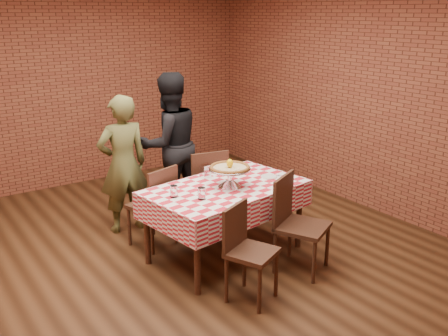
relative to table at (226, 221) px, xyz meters
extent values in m
plane|color=black|center=(-0.48, 0.13, -0.38)|extent=(6.00, 6.00, 0.00)
plane|color=brown|center=(-0.48, 3.13, 1.08)|extent=(5.50, 0.00, 5.50)
cube|color=#42271A|center=(0.00, 0.00, 0.00)|extent=(1.67, 1.14, 0.75)
cylinder|color=#CCBD8D|center=(0.03, -0.03, 0.58)|extent=(0.42, 0.42, 0.03)
ellipsoid|color=yellow|center=(0.03, -0.03, 0.62)|extent=(0.07, 0.07, 0.09)
cylinder|color=white|center=(-0.39, -0.17, 0.44)|extent=(0.08, 0.08, 0.11)
cylinder|color=white|center=(-0.58, 0.02, 0.44)|extent=(0.08, 0.08, 0.11)
cylinder|color=white|center=(0.53, -0.03, 0.39)|extent=(0.19, 0.19, 0.01)
cube|color=white|center=(0.64, -0.06, 0.39)|extent=(0.06, 0.05, 0.00)
cube|color=white|center=(0.66, -0.05, 0.39)|extent=(0.06, 0.05, 0.00)
cube|color=silver|center=(-0.02, 0.34, 0.45)|extent=(0.11, 0.09, 0.14)
imported|color=brown|center=(-0.57, 1.18, 0.41)|extent=(0.60, 0.41, 1.57)
imported|color=black|center=(0.13, 1.38, 0.50)|extent=(0.85, 0.67, 1.74)
camera|label=1|loc=(-2.71, -3.86, 2.06)|focal=40.31mm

